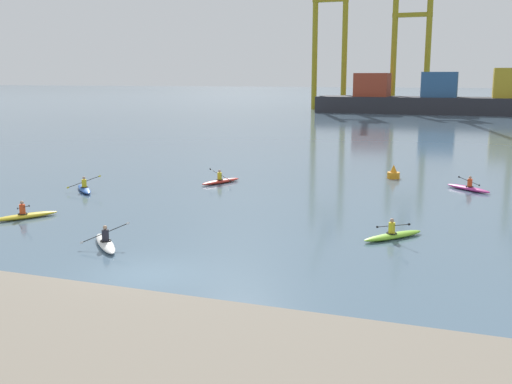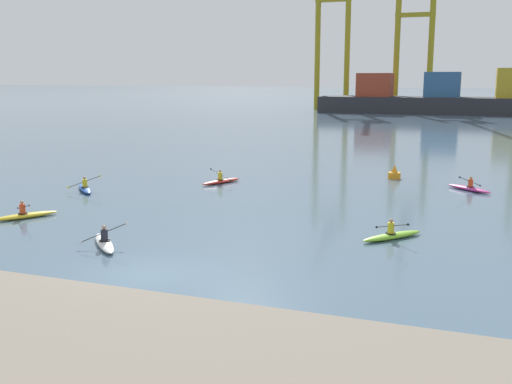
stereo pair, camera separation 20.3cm
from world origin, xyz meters
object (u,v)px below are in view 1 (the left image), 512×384
at_px(channel_buoy, 393,173).
at_px(kayak_magenta, 468,188).
at_px(kayak_lime, 393,235).
at_px(kayak_yellow, 25,215).
at_px(container_barge, 440,99).
at_px(kayak_blue, 84,188).
at_px(kayak_white, 105,242).
at_px(gantry_crane_west, 330,25).
at_px(kayak_red, 221,181).
at_px(gantry_crane_west_mid, 411,32).

xyz_separation_m(channel_buoy, kayak_magenta, (5.16, -3.14, -0.19)).
height_order(kayak_lime, kayak_yellow, kayak_lime).
bearing_deg(container_barge, kayak_blue, -100.58).
xyz_separation_m(kayak_white, kayak_lime, (11.63, 5.47, 0.00)).
bearing_deg(container_barge, kayak_yellow, -98.88).
distance_m(container_barge, kayak_blue, 94.48).
distance_m(gantry_crane_west, kayak_lime, 111.97).
xyz_separation_m(channel_buoy, kayak_yellow, (-16.53, -19.20, -0.19)).
height_order(container_barge, kayak_lime, container_barge).
height_order(kayak_red, kayak_lime, kayak_lime).
height_order(container_barge, gantry_crane_west, gantry_crane_west).
xyz_separation_m(gantry_crane_west, kayak_white, (15.80, -112.50, -18.14)).
distance_m(channel_buoy, kayak_magenta, 6.04).
distance_m(gantry_crane_west, channel_buoy, 95.47).
distance_m(kayak_blue, kayak_magenta, 24.86).
relative_size(channel_buoy, kayak_yellow, 0.31).
bearing_deg(kayak_yellow, channel_buoy, 49.27).
distance_m(kayak_blue, kayak_white, 13.61).
distance_m(kayak_white, kayak_yellow, 7.55).
bearing_deg(kayak_lime, kayak_yellow, -172.56).
relative_size(container_barge, kayak_blue, 16.63).
bearing_deg(kayak_magenta, gantry_crane_west, 108.13).
xyz_separation_m(gantry_crane_west, channel_buoy, (25.42, -90.25, -17.95)).
relative_size(container_barge, kayak_red, 14.30).
height_order(gantry_crane_west, kayak_blue, gantry_crane_west).
xyz_separation_m(container_barge, kayak_lime, (2.85, -97.93, -2.76)).
relative_size(kayak_blue, kayak_magenta, 0.96).
bearing_deg(kayak_blue, container_barge, 79.42).
relative_size(gantry_crane_west, kayak_magenta, 11.59).
height_order(kayak_blue, kayak_magenta, kayak_magenta).
relative_size(kayak_white, kayak_magenta, 0.97).
xyz_separation_m(channel_buoy, kayak_red, (-11.02, -6.08, -0.19)).
distance_m(channel_buoy, kayak_yellow, 25.33).
height_order(kayak_blue, kayak_lime, kayak_blue).
relative_size(gantry_crane_west_mid, kayak_magenta, 11.70).
bearing_deg(kayak_lime, gantry_crane_west_mid, 95.25).
relative_size(container_barge, kayak_yellow, 14.99).
height_order(gantry_crane_west_mid, kayak_lime, gantry_crane_west_mid).
bearing_deg(kayak_lime, channel_buoy, 96.81).
xyz_separation_m(container_barge, gantry_crane_west, (-24.57, 9.09, 15.38)).
bearing_deg(container_barge, kayak_red, -96.65).
distance_m(container_barge, kayak_magenta, 84.55).
bearing_deg(kayak_red, kayak_lime, -39.40).
relative_size(kayak_lime, kayak_magenta, 1.00).
bearing_deg(kayak_blue, gantry_crane_west, 94.06).
distance_m(gantry_crane_west_mid, kayak_magenta, 93.92).
bearing_deg(kayak_yellow, gantry_crane_west_mid, 85.30).
bearing_deg(kayak_yellow, kayak_lime, 7.44).
distance_m(kayak_red, kayak_lime, 16.85).
bearing_deg(kayak_white, kayak_lime, 25.20).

